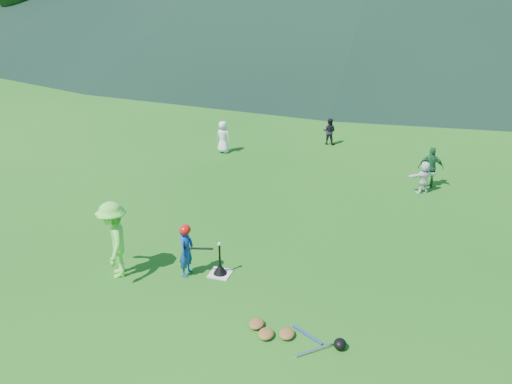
{
  "coord_description": "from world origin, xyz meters",
  "views": [
    {
      "loc": [
        3.56,
        -8.48,
        5.89
      ],
      "look_at": [
        0.0,
        2.5,
        0.9
      ],
      "focal_mm": 35.0,
      "sensor_mm": 36.0,
      "label": 1
    }
  ],
  "objects_px": {
    "adult_coach": "(114,240)",
    "equipment_pile": "(287,334)",
    "batter_child": "(186,251)",
    "fielder_d": "(424,177)",
    "fielder_b": "(329,131)",
    "fielder_c": "(431,167)",
    "fielder_a": "(223,137)",
    "home_plate": "(220,273)",
    "batting_tee": "(220,269)"
  },
  "relations": [
    {
      "from": "equipment_pile",
      "to": "fielder_a",
      "type": "bearing_deg",
      "value": 117.64
    },
    {
      "from": "fielder_b",
      "to": "batting_tee",
      "type": "distance_m",
      "value": 9.77
    },
    {
      "from": "fielder_a",
      "to": "fielder_d",
      "type": "xyz_separation_m",
      "value": [
        6.96,
        -1.63,
        -0.1
      ]
    },
    {
      "from": "batter_child",
      "to": "adult_coach",
      "type": "xyz_separation_m",
      "value": [
        -1.41,
        -0.48,
        0.27
      ]
    },
    {
      "from": "equipment_pile",
      "to": "fielder_d",
      "type": "bearing_deg",
      "value": 73.89
    },
    {
      "from": "fielder_b",
      "to": "fielder_c",
      "type": "distance_m",
      "value": 4.9
    },
    {
      "from": "home_plate",
      "to": "batter_child",
      "type": "relative_size",
      "value": 0.39
    },
    {
      "from": "fielder_a",
      "to": "fielder_b",
      "type": "distance_m",
      "value": 4.08
    },
    {
      "from": "batter_child",
      "to": "fielder_c",
      "type": "bearing_deg",
      "value": -34.97
    },
    {
      "from": "fielder_a",
      "to": "fielder_c",
      "type": "distance_m",
      "value": 7.23
    },
    {
      "from": "fielder_a",
      "to": "equipment_pile",
      "type": "relative_size",
      "value": 0.65
    },
    {
      "from": "fielder_b",
      "to": "equipment_pile",
      "type": "bearing_deg",
      "value": 100.77
    },
    {
      "from": "home_plate",
      "to": "fielder_a",
      "type": "bearing_deg",
      "value": 110.92
    },
    {
      "from": "batter_child",
      "to": "fielder_a",
      "type": "bearing_deg",
      "value": 17.13
    },
    {
      "from": "home_plate",
      "to": "fielder_d",
      "type": "xyz_separation_m",
      "value": [
        4.06,
        5.97,
        0.47
      ]
    },
    {
      "from": "home_plate",
      "to": "equipment_pile",
      "type": "height_order",
      "value": "equipment_pile"
    },
    {
      "from": "equipment_pile",
      "to": "fielder_b",
      "type": "bearing_deg",
      "value": 96.63
    },
    {
      "from": "home_plate",
      "to": "equipment_pile",
      "type": "xyz_separation_m",
      "value": [
        1.88,
        -1.55,
        0.06
      ]
    },
    {
      "from": "adult_coach",
      "to": "batting_tee",
      "type": "xyz_separation_m",
      "value": [
        2.08,
        0.7,
        -0.72
      ]
    },
    {
      "from": "fielder_d",
      "to": "equipment_pile",
      "type": "relative_size",
      "value": 0.54
    },
    {
      "from": "home_plate",
      "to": "fielder_a",
      "type": "height_order",
      "value": "fielder_a"
    },
    {
      "from": "batter_child",
      "to": "fielder_b",
      "type": "relative_size",
      "value": 1.14
    },
    {
      "from": "home_plate",
      "to": "adult_coach",
      "type": "bearing_deg",
      "value": -161.44
    },
    {
      "from": "batting_tee",
      "to": "fielder_c",
      "type": "bearing_deg",
      "value": 56.9
    },
    {
      "from": "fielder_c",
      "to": "fielder_d",
      "type": "distance_m",
      "value": 0.57
    },
    {
      "from": "fielder_b",
      "to": "fielder_a",
      "type": "bearing_deg",
      "value": 35.7
    },
    {
      "from": "batter_child",
      "to": "fielder_a",
      "type": "xyz_separation_m",
      "value": [
        -2.24,
        7.83,
        0.0
      ]
    },
    {
      "from": "fielder_d",
      "to": "batting_tee",
      "type": "xyz_separation_m",
      "value": [
        -4.06,
        -5.97,
        -0.35
      ]
    },
    {
      "from": "equipment_pile",
      "to": "fielder_c",
      "type": "bearing_deg",
      "value": 73.72
    },
    {
      "from": "batter_child",
      "to": "batting_tee",
      "type": "distance_m",
      "value": 0.83
    },
    {
      "from": "batter_child",
      "to": "adult_coach",
      "type": "distance_m",
      "value": 1.51
    },
    {
      "from": "fielder_a",
      "to": "adult_coach",
      "type": "bearing_deg",
      "value": 108.02
    },
    {
      "from": "equipment_pile",
      "to": "batting_tee",
      "type": "bearing_deg",
      "value": 140.65
    },
    {
      "from": "adult_coach",
      "to": "equipment_pile",
      "type": "xyz_separation_m",
      "value": [
        3.96,
        -0.85,
        -0.78
      ]
    },
    {
      "from": "adult_coach",
      "to": "fielder_c",
      "type": "bearing_deg",
      "value": 108.08
    },
    {
      "from": "home_plate",
      "to": "fielder_c",
      "type": "relative_size",
      "value": 0.36
    },
    {
      "from": "adult_coach",
      "to": "batting_tee",
      "type": "bearing_deg",
      "value": 77.91
    },
    {
      "from": "batter_child",
      "to": "batting_tee",
      "type": "bearing_deg",
      "value": -70.54
    },
    {
      "from": "batter_child",
      "to": "fielder_a",
      "type": "relative_size",
      "value": 0.99
    },
    {
      "from": "batter_child",
      "to": "fielder_c",
      "type": "relative_size",
      "value": 0.92
    },
    {
      "from": "home_plate",
      "to": "fielder_d",
      "type": "relative_size",
      "value": 0.46
    },
    {
      "from": "batter_child",
      "to": "fielder_d",
      "type": "height_order",
      "value": "batter_child"
    },
    {
      "from": "adult_coach",
      "to": "fielder_a",
      "type": "height_order",
      "value": "adult_coach"
    },
    {
      "from": "fielder_a",
      "to": "fielder_d",
      "type": "relative_size",
      "value": 1.2
    },
    {
      "from": "adult_coach",
      "to": "fielder_b",
      "type": "distance_m",
      "value": 10.78
    },
    {
      "from": "adult_coach",
      "to": "fielder_d",
      "type": "distance_m",
      "value": 9.07
    },
    {
      "from": "fielder_c",
      "to": "equipment_pile",
      "type": "bearing_deg",
      "value": 70.63
    },
    {
      "from": "fielder_a",
      "to": "fielder_c",
      "type": "height_order",
      "value": "fielder_c"
    },
    {
      "from": "batting_tee",
      "to": "fielder_b",
      "type": "bearing_deg",
      "value": 86.64
    },
    {
      "from": "adult_coach",
      "to": "fielder_b",
      "type": "height_order",
      "value": "adult_coach"
    }
  ]
}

